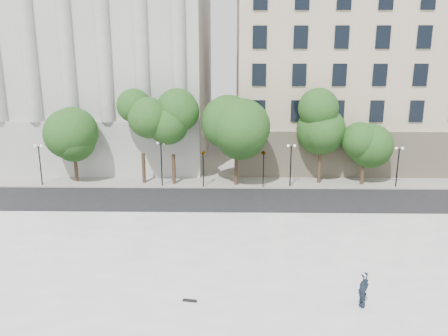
{
  "coord_description": "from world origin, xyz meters",
  "views": [
    {
      "loc": [
        1.33,
        -18.59,
        12.29
      ],
      "look_at": [
        0.8,
        10.0,
        5.09
      ],
      "focal_mm": 35.0,
      "sensor_mm": 36.0,
      "label": 1
    }
  ],
  "objects": [
    {
      "name": "street_trees",
      "position": [
        0.45,
        23.57,
        5.51
      ],
      "size": [
        32.91,
        5.32,
        8.07
      ],
      "color": "#382619",
      "rests_on": "ground"
    },
    {
      "name": "building_west",
      "position": [
        -17.0,
        38.57,
        12.89
      ],
      "size": [
        31.5,
        27.65,
        25.6
      ],
      "color": "beige",
      "rests_on": "ground"
    },
    {
      "name": "plaza",
      "position": [
        0.0,
        3.0,
        0.23
      ],
      "size": [
        44.0,
        22.0,
        0.45
      ],
      "primitive_type": "cube",
      "color": "white",
      "rests_on": "ground"
    },
    {
      "name": "traffic_light_east",
      "position": [
        4.38,
        22.3,
        3.74
      ],
      "size": [
        0.84,
        1.87,
        4.24
      ],
      "color": "black",
      "rests_on": "ground"
    },
    {
      "name": "traffic_light_west",
      "position": [
        -1.44,
        22.3,
        3.65
      ],
      "size": [
        0.78,
        1.66,
        4.15
      ],
      "color": "black",
      "rests_on": "ground"
    },
    {
      "name": "person_lying",
      "position": [
        7.73,
        0.61,
        0.69
      ],
      "size": [
        1.68,
        1.77,
        0.49
      ],
      "primitive_type": "imported",
      "rotation": [
        -1.54,
        0.0,
        0.73
      ],
      "color": "black",
      "rests_on": "plaza"
    },
    {
      "name": "far_sidewalk",
      "position": [
        0.0,
        24.0,
        0.06
      ],
      "size": [
        60.0,
        4.0,
        0.12
      ],
      "primitive_type": "cube",
      "color": "#9E9B92",
      "rests_on": "ground"
    },
    {
      "name": "lamp_posts",
      "position": [
        0.24,
        22.6,
        2.95
      ],
      "size": [
        35.71,
        0.28,
        4.53
      ],
      "color": "black",
      "rests_on": "ground"
    },
    {
      "name": "ground",
      "position": [
        0.0,
        0.0,
        0.0
      ],
      "size": [
        160.0,
        160.0,
        0.0
      ],
      "primitive_type": "plane",
      "color": "#AFADA5",
      "rests_on": "ground"
    },
    {
      "name": "street",
      "position": [
        0.0,
        18.0,
        0.01
      ],
      "size": [
        60.0,
        8.0,
        0.02
      ],
      "primitive_type": "cube",
      "color": "black",
      "rests_on": "ground"
    },
    {
      "name": "skateboard",
      "position": [
        -0.75,
        0.98,
        0.49
      ],
      "size": [
        0.73,
        0.3,
        0.07
      ],
      "primitive_type": "cube",
      "rotation": [
        0.0,
        0.0,
        -0.17
      ],
      "color": "black",
      "rests_on": "plaza"
    },
    {
      "name": "building_east",
      "position": [
        20.0,
        38.91,
        11.14
      ],
      "size": [
        36.0,
        26.15,
        23.0
      ],
      "color": "beige",
      "rests_on": "ground"
    }
  ]
}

